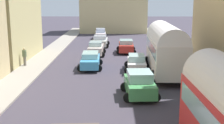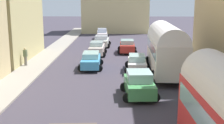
{
  "view_description": "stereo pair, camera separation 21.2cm",
  "coord_description": "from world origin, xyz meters",
  "px_view_note": "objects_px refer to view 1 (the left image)",
  "views": [
    {
      "loc": [
        0.17,
        -0.37,
        6.27
      ],
      "look_at": [
        0.0,
        21.19,
        1.66
      ],
      "focal_mm": 48.25,
      "sensor_mm": 36.0,
      "label": 1
    },
    {
      "loc": [
        0.38,
        -0.36,
        6.27
      ],
      "look_at": [
        0.0,
        21.19,
        1.66
      ],
      "focal_mm": 48.25,
      "sensor_mm": 36.0,
      "label": 2
    }
  ],
  "objects_px": {
    "car_6": "(136,63)",
    "car_7": "(126,46)",
    "car_5": "(140,84)",
    "car_1": "(96,49)",
    "parked_bus_1": "(166,47)",
    "pedestrian_1": "(25,56)",
    "car_2": "(100,41)",
    "car_3": "(101,34)",
    "car_0": "(90,60)"
  },
  "relations": [
    {
      "from": "car_5",
      "to": "car_6",
      "type": "relative_size",
      "value": 0.96
    },
    {
      "from": "car_6",
      "to": "car_7",
      "type": "bearing_deg",
      "value": 93.77
    },
    {
      "from": "car_0",
      "to": "car_5",
      "type": "bearing_deg",
      "value": -64.38
    },
    {
      "from": "car_1",
      "to": "car_3",
      "type": "bearing_deg",
      "value": 90.43
    },
    {
      "from": "car_2",
      "to": "car_6",
      "type": "height_order",
      "value": "car_2"
    },
    {
      "from": "parked_bus_1",
      "to": "car_2",
      "type": "relative_size",
      "value": 2.12
    },
    {
      "from": "car_5",
      "to": "pedestrian_1",
      "type": "distance_m",
      "value": 12.96
    },
    {
      "from": "car_1",
      "to": "car_5",
      "type": "relative_size",
      "value": 1.0
    },
    {
      "from": "car_3",
      "to": "pedestrian_1",
      "type": "relative_size",
      "value": 2.47
    },
    {
      "from": "car_1",
      "to": "parked_bus_1",
      "type": "bearing_deg",
      "value": -52.92
    },
    {
      "from": "car_0",
      "to": "car_2",
      "type": "relative_size",
      "value": 0.99
    },
    {
      "from": "car_6",
      "to": "car_1",
      "type": "bearing_deg",
      "value": 119.44
    },
    {
      "from": "car_5",
      "to": "pedestrian_1",
      "type": "height_order",
      "value": "pedestrian_1"
    },
    {
      "from": "parked_bus_1",
      "to": "pedestrian_1",
      "type": "relative_size",
      "value": 4.89
    },
    {
      "from": "car_2",
      "to": "car_0",
      "type": "bearing_deg",
      "value": -91.39
    },
    {
      "from": "car_3",
      "to": "car_7",
      "type": "distance_m",
      "value": 12.37
    },
    {
      "from": "car_5",
      "to": "car_7",
      "type": "relative_size",
      "value": 1.0
    },
    {
      "from": "car_0",
      "to": "car_7",
      "type": "xyz_separation_m",
      "value": [
        3.51,
        7.92,
        0.02
      ]
    },
    {
      "from": "car_6",
      "to": "car_7",
      "type": "height_order",
      "value": "car_7"
    },
    {
      "from": "car_1",
      "to": "pedestrian_1",
      "type": "bearing_deg",
      "value": -137.61
    },
    {
      "from": "parked_bus_1",
      "to": "car_1",
      "type": "bearing_deg",
      "value": 127.08
    },
    {
      "from": "car_2",
      "to": "car_7",
      "type": "relative_size",
      "value": 1.11
    },
    {
      "from": "car_1",
      "to": "car_7",
      "type": "xyz_separation_m",
      "value": [
        3.39,
        1.75,
        -0.02
      ]
    },
    {
      "from": "parked_bus_1",
      "to": "car_0",
      "type": "xyz_separation_m",
      "value": [
        -6.37,
        2.1,
        -1.57
      ]
    },
    {
      "from": "car_3",
      "to": "car_7",
      "type": "height_order",
      "value": "car_3"
    },
    {
      "from": "pedestrian_1",
      "to": "car_6",
      "type": "bearing_deg",
      "value": -7.59
    },
    {
      "from": "car_1",
      "to": "pedestrian_1",
      "type": "xyz_separation_m",
      "value": [
        -6.22,
        -5.68,
        0.23
      ]
    },
    {
      "from": "parked_bus_1",
      "to": "car_1",
      "type": "height_order",
      "value": "parked_bus_1"
    },
    {
      "from": "car_0",
      "to": "car_7",
      "type": "height_order",
      "value": "car_7"
    },
    {
      "from": "pedestrian_1",
      "to": "car_5",
      "type": "bearing_deg",
      "value": -40.28
    },
    {
      "from": "car_1",
      "to": "car_6",
      "type": "relative_size",
      "value": 0.96
    },
    {
      "from": "car_2",
      "to": "car_6",
      "type": "relative_size",
      "value": 1.07
    },
    {
      "from": "car_2",
      "to": "car_3",
      "type": "xyz_separation_m",
      "value": [
        -0.28,
        7.46,
        0.06
      ]
    },
    {
      "from": "car_3",
      "to": "car_6",
      "type": "relative_size",
      "value": 1.15
    },
    {
      "from": "car_5",
      "to": "car_6",
      "type": "xyz_separation_m",
      "value": [
        0.31,
        7.02,
        -0.1
      ]
    },
    {
      "from": "car_2",
      "to": "pedestrian_1",
      "type": "relative_size",
      "value": 2.31
    },
    {
      "from": "car_5",
      "to": "pedestrian_1",
      "type": "xyz_separation_m",
      "value": [
        -9.89,
        8.38,
        0.2
      ]
    },
    {
      "from": "car_6",
      "to": "car_5",
      "type": "bearing_deg",
      "value": -92.51
    },
    {
      "from": "parked_bus_1",
      "to": "car_1",
      "type": "relative_size",
      "value": 2.36
    },
    {
      "from": "car_3",
      "to": "car_6",
      "type": "distance_m",
      "value": 21.06
    },
    {
      "from": "car_2",
      "to": "car_3",
      "type": "relative_size",
      "value": 0.93
    },
    {
      "from": "car_6",
      "to": "car_7",
      "type": "relative_size",
      "value": 1.04
    },
    {
      "from": "car_0",
      "to": "car_3",
      "type": "bearing_deg",
      "value": 89.96
    },
    {
      "from": "car_3",
      "to": "pedestrian_1",
      "type": "xyz_separation_m",
      "value": [
        -6.12,
        -19.3,
        0.21
      ]
    },
    {
      "from": "car_2",
      "to": "car_5",
      "type": "distance_m",
      "value": 20.52
    },
    {
      "from": "car_1",
      "to": "car_3",
      "type": "distance_m",
      "value": 13.62
    },
    {
      "from": "car_7",
      "to": "car_6",
      "type": "bearing_deg",
      "value": -86.23
    },
    {
      "from": "car_2",
      "to": "pedestrian_1",
      "type": "xyz_separation_m",
      "value": [
        -6.41,
        -11.84,
        0.26
      ]
    },
    {
      "from": "parked_bus_1",
      "to": "car_7",
      "type": "height_order",
      "value": "parked_bus_1"
    },
    {
      "from": "car_5",
      "to": "car_6",
      "type": "distance_m",
      "value": 7.03
    }
  ]
}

